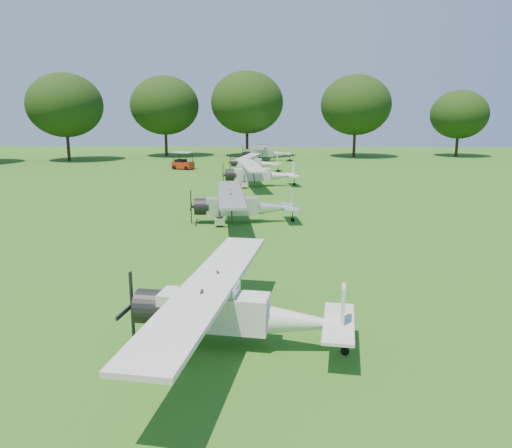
{
  "coord_description": "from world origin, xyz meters",
  "views": [
    {
      "loc": [
        2.76,
        -21.2,
        6.55
      ],
      "look_at": [
        1.72,
        1.94,
        1.4
      ],
      "focal_mm": 35.0,
      "sensor_mm": 36.0,
      "label": 1
    }
  ],
  "objects_px": {
    "aircraft_7": "(265,151)",
    "golf_cart": "(183,164)",
    "aircraft_3": "(231,306)",
    "aircraft_4": "(240,203)",
    "aircraft_6": "(253,161)",
    "aircraft_5": "(258,172)"
  },
  "relations": [
    {
      "from": "aircraft_4",
      "to": "aircraft_6",
      "type": "height_order",
      "value": "aircraft_4"
    },
    {
      "from": "golf_cart",
      "to": "aircraft_4",
      "type": "bearing_deg",
      "value": -51.2
    },
    {
      "from": "aircraft_6",
      "to": "aircraft_7",
      "type": "distance_m",
      "value": 13.05
    },
    {
      "from": "aircraft_7",
      "to": "golf_cart",
      "type": "relative_size",
      "value": 4.05
    },
    {
      "from": "aircraft_3",
      "to": "aircraft_7",
      "type": "distance_m",
      "value": 57.65
    },
    {
      "from": "aircraft_3",
      "to": "aircraft_6",
      "type": "height_order",
      "value": "aircraft_3"
    },
    {
      "from": "aircraft_4",
      "to": "aircraft_7",
      "type": "bearing_deg",
      "value": 82.45
    },
    {
      "from": "aircraft_6",
      "to": "aircraft_3",
      "type": "bearing_deg",
      "value": -80.38
    },
    {
      "from": "aircraft_7",
      "to": "golf_cart",
      "type": "bearing_deg",
      "value": -126.61
    },
    {
      "from": "aircraft_5",
      "to": "golf_cart",
      "type": "distance_m",
      "value": 16.79
    },
    {
      "from": "aircraft_6",
      "to": "golf_cart",
      "type": "distance_m",
      "value": 8.61
    },
    {
      "from": "aircraft_6",
      "to": "aircraft_7",
      "type": "xyz_separation_m",
      "value": [
        1.07,
        13.01,
        0.19
      ]
    },
    {
      "from": "aircraft_3",
      "to": "golf_cart",
      "type": "xyz_separation_m",
      "value": [
        -10.13,
        45.94,
        -0.51
      ]
    },
    {
      "from": "aircraft_5",
      "to": "aircraft_6",
      "type": "bearing_deg",
      "value": 85.04
    },
    {
      "from": "aircraft_6",
      "to": "golf_cart",
      "type": "height_order",
      "value": "golf_cart"
    },
    {
      "from": "golf_cart",
      "to": "aircraft_3",
      "type": "bearing_deg",
      "value": -56.06
    },
    {
      "from": "aircraft_3",
      "to": "aircraft_4",
      "type": "xyz_separation_m",
      "value": [
        -0.98,
        16.57,
        -0.0
      ]
    },
    {
      "from": "aircraft_5",
      "to": "aircraft_7",
      "type": "bearing_deg",
      "value": 80.17
    },
    {
      "from": "golf_cart",
      "to": "aircraft_6",
      "type": "bearing_deg",
      "value": 12.79
    },
    {
      "from": "aircraft_4",
      "to": "golf_cart",
      "type": "height_order",
      "value": "golf_cart"
    },
    {
      "from": "aircraft_7",
      "to": "golf_cart",
      "type": "xyz_separation_m",
      "value": [
        -9.57,
        -11.7,
        -0.59
      ]
    },
    {
      "from": "aircraft_6",
      "to": "aircraft_5",
      "type": "bearing_deg",
      "value": -77.64
    }
  ]
}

